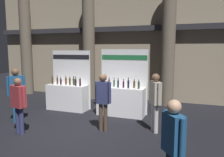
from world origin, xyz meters
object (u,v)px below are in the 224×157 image
Objects in this scene: visitor_2 at (155,98)px; visitor_4 at (16,90)px; exhibitor_booth_1 at (121,98)px; visitor_6 at (19,101)px; visitor_0 at (103,98)px; visitor_5 at (173,142)px; exhibitor_booth_0 at (68,95)px.

visitor_4 reaches higher than visitor_2.
visitor_6 is (-2.14, -2.80, 0.35)m from exhibitor_booth_1.
exhibitor_booth_1 is at bearing 93.71° from visitor_0.
visitor_4 reaches higher than visitor_5.
visitor_0 is at bearing -40.96° from visitor_4.
visitor_4 is (-0.74, -1.97, 0.48)m from exhibitor_booth_0.
visitor_4 reaches higher than visitor_0.
visitor_0 is at bearing -139.37° from visitor_6.
visitor_2 is 3.02m from visitor_5.
visitor_4 is at bearing -171.77° from visitor_0.
visitor_2 is 0.96× the size of visitor_4.
visitor_4 is 1.09× the size of visitor_5.
exhibitor_booth_1 is 4.79m from visitor_5.
visitor_2 reaches higher than visitor_6.
visitor_2 is at bearing -143.11° from visitor_6.
visitor_2 is 1.06× the size of visitor_6.
visitor_0 is 1.03× the size of visitor_5.
exhibitor_booth_1 is 1.79m from visitor_0.
visitor_0 reaches higher than visitor_6.
visitor_2 is (1.44, 0.43, 0.02)m from visitor_0.
exhibitor_booth_0 is at bearing -170.25° from visitor_5.
exhibitor_booth_0 is at bearing 145.95° from visitor_0.
visitor_4 is at bearing -150.23° from visitor_5.
exhibitor_booth_1 is at bearing -167.38° from visitor_2.
exhibitor_booth_0 is at bearing -144.57° from visitor_2.
exhibitor_booth_1 is at bearing -11.85° from visitor_4.
exhibitor_booth_0 is 1.45× the size of visitor_6.
visitor_4 is at bearing -146.44° from exhibitor_booth_1.
exhibitor_booth_1 is 1.48× the size of visitor_6.
exhibitor_booth_0 is 2.86m from visitor_0.
exhibitor_booth_1 is 1.39× the size of visitor_2.
visitor_0 is 0.99× the size of visitor_2.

